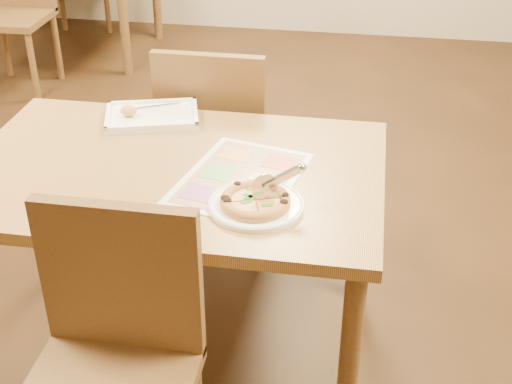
% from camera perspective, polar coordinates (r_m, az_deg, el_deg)
% --- Properties ---
extents(dining_table, '(1.30, 0.85, 0.72)m').
position_cam_1_polar(dining_table, '(2.26, -6.55, 0.12)').
color(dining_table, '#A37F41').
rests_on(dining_table, ground).
extents(chair_near, '(0.42, 0.42, 0.47)m').
position_cam_1_polar(chair_near, '(1.85, -11.37, -11.28)').
color(chair_near, brown).
rests_on(chair_near, ground).
extents(chair_far, '(0.42, 0.42, 0.47)m').
position_cam_1_polar(chair_far, '(2.81, -3.26, 5.20)').
color(chair_far, brown).
rests_on(chair_far, ground).
extents(plate, '(0.29, 0.29, 0.01)m').
position_cam_1_polar(plate, '(2.00, 0.00, -1.05)').
color(plate, white).
rests_on(plate, dining_table).
extents(pizza, '(0.20, 0.20, 0.03)m').
position_cam_1_polar(pizza, '(1.99, -0.06, -0.72)').
color(pizza, '#CD8D46').
rests_on(pizza, plate).
extents(pizza_cutter, '(0.14, 0.08, 0.09)m').
position_cam_1_polar(pizza_cutter, '(1.97, 1.68, 0.94)').
color(pizza_cutter, silver).
rests_on(pizza_cutter, pizza).
extents(appetizer_tray, '(0.36, 0.30, 0.06)m').
position_cam_1_polar(appetizer_tray, '(2.53, -8.45, 5.96)').
color(appetizer_tray, white).
rests_on(appetizer_tray, dining_table).
extents(menu, '(0.41, 0.51, 0.00)m').
position_cam_1_polar(menu, '(2.14, -1.26, 1.14)').
color(menu, silver).
rests_on(menu, dining_table).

